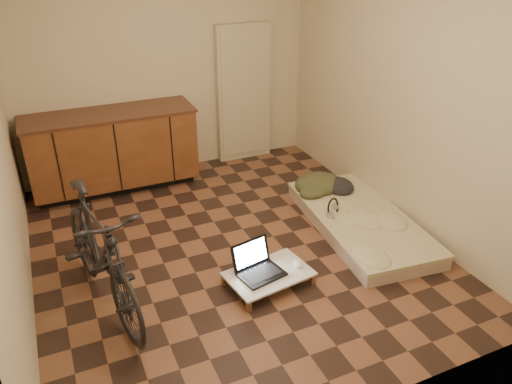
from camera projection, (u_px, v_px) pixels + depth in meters
name	position (u px, v px, depth m)	size (l,w,h in m)	color
room_shell	(228.00, 115.00, 4.12)	(3.50, 4.00, 2.60)	brown
cabinets	(113.00, 150.00, 5.61)	(1.84, 0.62, 0.91)	black
appliance_panel	(244.00, 94.00, 6.24)	(0.70, 0.10, 1.70)	beige
bicycle	(99.00, 248.00, 3.75)	(0.49, 1.66, 1.07)	black
futon	(360.00, 222.00, 4.98)	(1.03, 1.86, 0.15)	#C5B29E
clothing_pile	(324.00, 179.00, 5.41)	(0.56, 0.47, 0.22)	#393C23
headphones	(333.00, 207.00, 4.93)	(0.23, 0.21, 0.15)	black
lap_desk	(269.00, 274.00, 4.17)	(0.75, 0.55, 0.12)	brown
laptop	(258.00, 267.00, 4.15)	(0.42, 0.39, 0.25)	black
mouse	(298.00, 264.00, 4.25)	(0.07, 0.11, 0.04)	white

